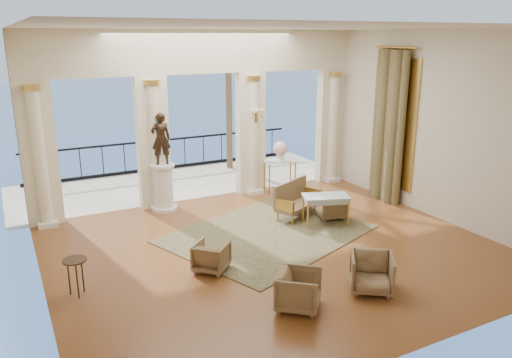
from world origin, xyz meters
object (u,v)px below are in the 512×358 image
pedestal (164,188)px  settee (295,199)px  statue (161,139)px  console_table (280,165)px  armchair_c (331,205)px  side_table (75,264)px  armchair_a (299,288)px  armchair_b (372,271)px  game_table (326,199)px  armchair_d (211,255)px

pedestal → settee: bearing=-35.6°
statue → console_table: bearing=-170.6°
armchair_c → pedestal: (-3.44, 2.50, 0.26)m
armchair_c → settee: 0.88m
statue → side_table: (-2.70, -3.57, -1.29)m
armchair_a → side_table: (-3.18, 2.15, 0.22)m
armchair_b → console_table: bearing=110.6°
game_table → pedestal: pedestal is taller
armchair_d → armchair_a: bearing=156.4°
settee → pedestal: bearing=120.3°
pedestal → console_table: bearing=0.8°
armchair_c → game_table: size_ratio=0.55×
armchair_b → armchair_d: 2.99m
settee → pedestal: 3.38m
pedestal → armchair_d: bearing=-93.9°
armchair_d → game_table: bearing=-118.2°
armchair_b → armchair_c: 3.64m
settee → game_table: bearing=-93.7°
settee → console_table: console_table is taller
settee → side_table: size_ratio=2.16×
armchair_b → game_table: armchair_b is taller
pedestal → side_table: 4.47m
armchair_a → statue: statue is taller
console_table → armchair_a: bearing=-93.0°
game_table → side_table: 5.81m
armchair_d → settee: settee is taller
game_table → statue: 4.34m
armchair_a → game_table: game_table is taller
side_table → settee: bearing=16.4°
armchair_d → armchair_c: bearing=-115.4°
armchair_a → statue: bearing=44.9°
pedestal → armchair_b: bearing=-71.6°
console_table → side_table: 7.17m
armchair_b → armchair_c: armchair_b is taller
game_table → statue: bearing=157.3°
armchair_b → settee: 3.93m
settee → pedestal: (-2.75, 1.97, 0.15)m
pedestal → statue: 1.28m
armchair_b → side_table: (-4.63, 2.24, 0.20)m
armchair_d → settee: (3.01, 1.81, 0.13)m
game_table → settee: bearing=130.3°
armchair_a → armchair_c: 4.37m
armchair_c → statue: (-3.44, 2.50, 1.54)m
armchair_a → settee: settee is taller
settee → armchair_c: bearing=-62.0°
settee → side_table: (-5.45, -1.60, 0.14)m
armchair_d → side_table: 2.46m
settee → pedestal: pedestal is taller
pedestal → statue: (0.00, 0.00, 1.28)m
armchair_d → statue: 4.09m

